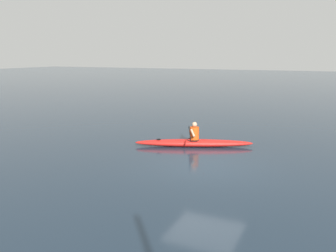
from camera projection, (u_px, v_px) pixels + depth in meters
ground_plane at (206, 166)px, 12.32m from camera, size 160.00×160.00×0.00m
kayak at (194, 143)px, 14.92m from camera, size 4.80×2.48×0.31m
kayaker at (194, 132)px, 14.83m from camera, size 1.00×2.28×0.75m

